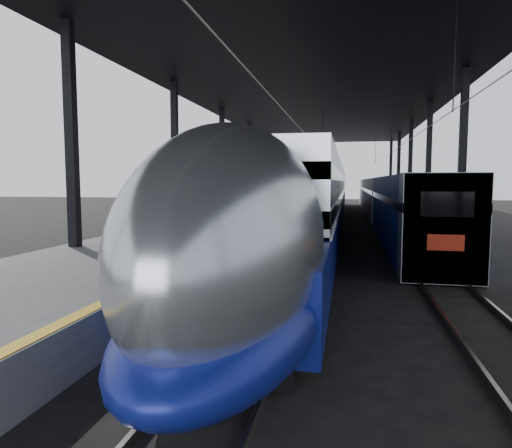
# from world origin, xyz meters

# --- Properties ---
(ground) EXTENTS (160.00, 160.00, 0.00)m
(ground) POSITION_xyz_m (0.00, 0.00, 0.00)
(ground) COLOR black
(ground) RESTS_ON ground
(platform) EXTENTS (6.00, 80.00, 1.00)m
(platform) POSITION_xyz_m (-3.50, 20.00, 0.50)
(platform) COLOR #4C4C4F
(platform) RESTS_ON ground
(yellow_strip) EXTENTS (0.30, 80.00, 0.01)m
(yellow_strip) POSITION_xyz_m (-0.70, 20.00, 1.00)
(yellow_strip) COLOR gold
(yellow_strip) RESTS_ON platform
(rails) EXTENTS (6.52, 80.00, 0.16)m
(rails) POSITION_xyz_m (4.50, 20.00, 0.08)
(rails) COLOR slate
(rails) RESTS_ON ground
(canopy) EXTENTS (18.00, 75.00, 9.47)m
(canopy) POSITION_xyz_m (1.90, 20.00, 9.12)
(canopy) COLOR black
(canopy) RESTS_ON ground
(tgv_train) EXTENTS (3.16, 65.20, 4.53)m
(tgv_train) POSITION_xyz_m (2.00, 25.75, 2.12)
(tgv_train) COLOR #ADAFB4
(tgv_train) RESTS_ON ground
(second_train) EXTENTS (2.65, 56.05, 3.65)m
(second_train) POSITION_xyz_m (7.00, 32.60, 1.85)
(second_train) COLOR navy
(second_train) RESTS_ON ground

